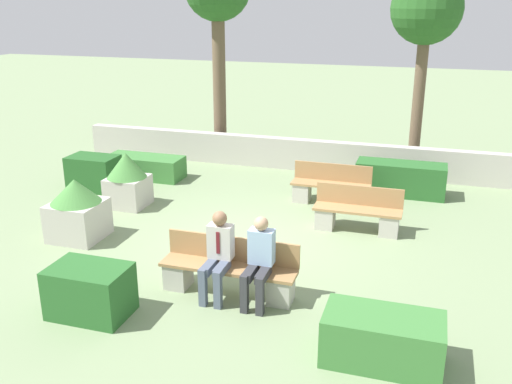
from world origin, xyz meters
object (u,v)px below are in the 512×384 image
object	(u,v)px
bench_left_side	(331,189)
person_seated_man	(218,251)
person_seated_woman	(259,257)
planter_corner_left	(77,209)
tree_center_left	(426,13)
bench_front	(229,272)
bench_right_side	(357,215)
planter_corner_right	(127,179)

from	to	relation	value
bench_left_side	person_seated_man	xyz separation A→B (m)	(-0.90, -4.68, 0.43)
person_seated_woman	planter_corner_left	world-z (taller)	person_seated_woman
planter_corner_left	tree_center_left	distance (m)	9.64
bench_left_side	tree_center_left	bearing A→B (deg)	56.53
bench_left_side	person_seated_woman	distance (m)	4.71
bench_front	bench_left_side	bearing A→B (deg)	80.21
bench_front	bench_right_side	distance (m)	3.50
planter_corner_right	planter_corner_left	bearing A→B (deg)	-90.50
bench_left_side	bench_front	bearing A→B (deg)	-107.99
tree_center_left	planter_corner_right	bearing A→B (deg)	-140.02
bench_right_side	planter_corner_right	size ratio (longest dim) A/B	1.42
bench_front	planter_corner_left	bearing A→B (deg)	161.48
planter_corner_left	planter_corner_right	distance (m)	1.88
bench_left_side	planter_corner_left	world-z (taller)	planter_corner_left
bench_front	bench_right_side	world-z (taller)	same
person_seated_man	tree_center_left	world-z (taller)	tree_center_left
person_seated_woman	planter_corner_right	xyz separation A→B (m)	(-4.01, 3.19, -0.13)
person_seated_man	bench_left_side	bearing A→B (deg)	79.09
person_seated_woman	tree_center_left	size ratio (longest dim) A/B	0.27
bench_right_side	tree_center_left	distance (m)	6.16
person_seated_man	person_seated_woman	world-z (taller)	person_seated_man
bench_front	bench_right_side	xyz separation A→B (m)	(1.57, 3.13, -0.02)
bench_front	bench_left_side	distance (m)	4.61
planter_corner_right	tree_center_left	size ratio (longest dim) A/B	0.24
bench_left_side	planter_corner_right	size ratio (longest dim) A/B	1.44
person_seated_woman	bench_left_side	bearing A→B (deg)	86.97
person_seated_woman	tree_center_left	world-z (taller)	tree_center_left
planter_corner_right	person_seated_man	bearing A→B (deg)	-43.56
bench_front	bench_left_side	world-z (taller)	same
bench_left_side	planter_corner_right	world-z (taller)	planter_corner_right
person_seated_woman	tree_center_left	xyz separation A→B (m)	(1.87, 8.13, 3.26)
bench_front	person_seated_woman	distance (m)	0.69
person_seated_woman	tree_center_left	distance (m)	8.96
planter_corner_right	tree_center_left	world-z (taller)	tree_center_left
person_seated_woman	planter_corner_right	bearing A→B (deg)	141.47
bench_front	planter_corner_right	distance (m)	4.63
planter_corner_left	planter_corner_right	world-z (taller)	planter_corner_right
bench_front	bench_right_side	bearing A→B (deg)	63.36
bench_left_side	planter_corner_right	distance (m)	4.52
planter_corner_right	tree_center_left	bearing A→B (deg)	39.98
bench_right_side	planter_corner_left	xyz separation A→B (m)	(-5.06, -1.96, 0.26)
bench_front	tree_center_left	xyz separation A→B (m)	(2.41, 7.98, 3.67)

